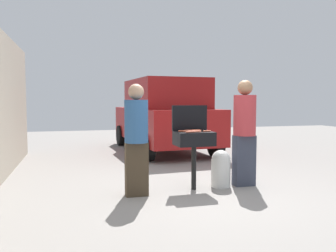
{
  "coord_description": "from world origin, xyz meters",
  "views": [
    {
      "loc": [
        -1.99,
        -5.02,
        1.44
      ],
      "look_at": [
        -0.41,
        0.7,
        1.0
      ],
      "focal_mm": 37.07,
      "sensor_mm": 36.0,
      "label": 1
    }
  ],
  "objects_px": {
    "hot_dog_1": "(196,130)",
    "hot_dog_8": "(196,131)",
    "hot_dog_3": "(190,132)",
    "hot_dog_10": "(207,131)",
    "hot_dog_5": "(187,131)",
    "hot_dog_9": "(197,131)",
    "hot_dog_0": "(189,131)",
    "bbq_grill": "(194,141)",
    "parked_minivan": "(164,115)",
    "person_right": "(244,129)",
    "propane_tank": "(221,168)",
    "hot_dog_2": "(182,131)",
    "hot_dog_4": "(196,131)",
    "hot_dog_7": "(192,131)",
    "person_left": "(136,136)",
    "hot_dog_11": "(195,131)",
    "hot_dog_6": "(197,132)"
  },
  "relations": [
    {
      "from": "hot_dog_3",
      "to": "propane_tank",
      "type": "xyz_separation_m",
      "value": [
        0.62,
        0.2,
        -0.63
      ]
    },
    {
      "from": "hot_dog_1",
      "to": "hot_dog_9",
      "type": "bearing_deg",
      "value": -94.29
    },
    {
      "from": "hot_dog_8",
      "to": "hot_dog_9",
      "type": "xyz_separation_m",
      "value": [
        0.01,
        -0.03,
        0.0
      ]
    },
    {
      "from": "hot_dog_5",
      "to": "hot_dog_10",
      "type": "distance_m",
      "value": 0.31
    },
    {
      "from": "hot_dog_1",
      "to": "hot_dog_6",
      "type": "xyz_separation_m",
      "value": [
        -0.07,
        -0.25,
        0.0
      ]
    },
    {
      "from": "hot_dog_5",
      "to": "propane_tank",
      "type": "relative_size",
      "value": 0.21
    },
    {
      "from": "parked_minivan",
      "to": "hot_dog_4",
      "type": "bearing_deg",
      "value": 78.23
    },
    {
      "from": "hot_dog_0",
      "to": "hot_dog_9",
      "type": "height_order",
      "value": "same"
    },
    {
      "from": "hot_dog_1",
      "to": "propane_tank",
      "type": "distance_m",
      "value": 0.76
    },
    {
      "from": "person_right",
      "to": "person_left",
      "type": "bearing_deg",
      "value": 14.3
    },
    {
      "from": "bbq_grill",
      "to": "person_left",
      "type": "bearing_deg",
      "value": -172.89
    },
    {
      "from": "hot_dog_2",
      "to": "hot_dog_3",
      "type": "distance_m",
      "value": 0.19
    },
    {
      "from": "hot_dog_8",
      "to": "person_right",
      "type": "distance_m",
      "value": 0.85
    },
    {
      "from": "hot_dog_8",
      "to": "person_left",
      "type": "distance_m",
      "value": 1.03
    },
    {
      "from": "person_right",
      "to": "parked_minivan",
      "type": "distance_m",
      "value": 4.3
    },
    {
      "from": "hot_dog_7",
      "to": "hot_dog_8",
      "type": "xyz_separation_m",
      "value": [
        0.12,
        0.15,
        0.0
      ]
    },
    {
      "from": "hot_dog_2",
      "to": "propane_tank",
      "type": "distance_m",
      "value": 0.93
    },
    {
      "from": "hot_dog_6",
      "to": "person_right",
      "type": "relative_size",
      "value": 0.07
    },
    {
      "from": "hot_dog_2",
      "to": "hot_dog_10",
      "type": "bearing_deg",
      "value": -16.55
    },
    {
      "from": "hot_dog_1",
      "to": "person_right",
      "type": "height_order",
      "value": "person_right"
    },
    {
      "from": "hot_dog_4",
      "to": "propane_tank",
      "type": "bearing_deg",
      "value": 6.03
    },
    {
      "from": "hot_dog_0",
      "to": "hot_dog_5",
      "type": "bearing_deg",
      "value": -116.86
    },
    {
      "from": "hot_dog_5",
      "to": "person_left",
      "type": "xyz_separation_m",
      "value": [
        -0.83,
        -0.08,
        -0.04
      ]
    },
    {
      "from": "hot_dog_4",
      "to": "hot_dog_10",
      "type": "height_order",
      "value": "same"
    },
    {
      "from": "hot_dog_8",
      "to": "hot_dog_5",
      "type": "bearing_deg",
      "value": -153.51
    },
    {
      "from": "person_right",
      "to": "hot_dog_1",
      "type": "bearing_deg",
      "value": 3.74
    },
    {
      "from": "hot_dog_3",
      "to": "hot_dog_11",
      "type": "distance_m",
      "value": 0.17
    },
    {
      "from": "hot_dog_9",
      "to": "propane_tank",
      "type": "height_order",
      "value": "hot_dog_9"
    },
    {
      "from": "hot_dog_7",
      "to": "person_left",
      "type": "bearing_deg",
      "value": -178.63
    },
    {
      "from": "hot_dog_3",
      "to": "hot_dog_7",
      "type": "relative_size",
      "value": 1.0
    },
    {
      "from": "hot_dog_2",
      "to": "hot_dog_3",
      "type": "bearing_deg",
      "value": -70.47
    },
    {
      "from": "hot_dog_1",
      "to": "hot_dog_8",
      "type": "xyz_separation_m",
      "value": [
        -0.01,
        -0.06,
        0.0
      ]
    },
    {
      "from": "hot_dog_3",
      "to": "hot_dog_10",
      "type": "distance_m",
      "value": 0.32
    },
    {
      "from": "hot_dog_0",
      "to": "hot_dog_7",
      "type": "relative_size",
      "value": 1.0
    },
    {
      "from": "hot_dog_4",
      "to": "hot_dog_6",
      "type": "relative_size",
      "value": 1.0
    },
    {
      "from": "hot_dog_2",
      "to": "hot_dog_3",
      "type": "relative_size",
      "value": 1.0
    },
    {
      "from": "hot_dog_3",
      "to": "parked_minivan",
      "type": "distance_m",
      "value": 4.53
    },
    {
      "from": "hot_dog_5",
      "to": "hot_dog_9",
      "type": "distance_m",
      "value": 0.2
    },
    {
      "from": "hot_dog_8",
      "to": "hot_dog_11",
      "type": "bearing_deg",
      "value": -119.78
    },
    {
      "from": "hot_dog_3",
      "to": "person_right",
      "type": "xyz_separation_m",
      "value": [
        1.03,
        0.18,
        0.01
      ]
    },
    {
      "from": "bbq_grill",
      "to": "propane_tank",
      "type": "distance_m",
      "value": 0.68
    },
    {
      "from": "hot_dog_5",
      "to": "parked_minivan",
      "type": "bearing_deg",
      "value": 80.08
    },
    {
      "from": "hot_dog_8",
      "to": "hot_dog_10",
      "type": "distance_m",
      "value": 0.19
    },
    {
      "from": "hot_dog_0",
      "to": "hot_dog_6",
      "type": "xyz_separation_m",
      "value": [
        0.07,
        -0.22,
        0.0
      ]
    },
    {
      "from": "bbq_grill",
      "to": "parked_minivan",
      "type": "bearing_deg",
      "value": 81.61
    },
    {
      "from": "person_left",
      "to": "bbq_grill",
      "type": "bearing_deg",
      "value": 8.14
    },
    {
      "from": "bbq_grill",
      "to": "hot_dog_2",
      "type": "distance_m",
      "value": 0.25
    },
    {
      "from": "bbq_grill",
      "to": "hot_dog_9",
      "type": "distance_m",
      "value": 0.17
    },
    {
      "from": "hot_dog_11",
      "to": "person_right",
      "type": "xyz_separation_m",
      "value": [
        0.9,
        0.06,
        0.01
      ]
    },
    {
      "from": "hot_dog_1",
      "to": "hot_dog_4",
      "type": "relative_size",
      "value": 1.0
    }
  ]
}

